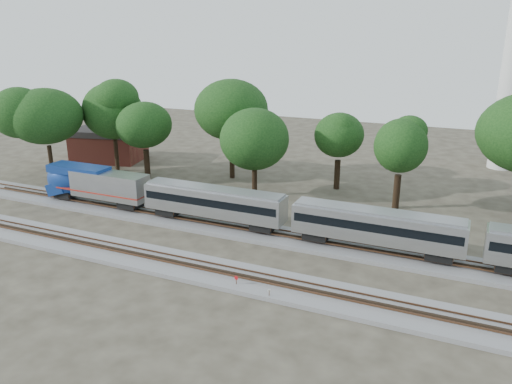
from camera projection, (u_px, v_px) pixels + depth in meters
ground at (194, 249)px, 49.94m from camera, size 160.00×160.00×0.00m
track_far at (222, 227)px, 55.09m from camera, size 160.00×5.00×0.73m
track_near at (172, 263)px, 46.39m from camera, size 160.00×5.00×0.73m
train at (378, 226)px, 47.69m from camera, size 85.20×2.93×4.32m
switch_stand_red at (236, 280)px, 42.08m from camera, size 0.37×0.07×1.15m
switch_stand_white at (269, 293)px, 40.26m from camera, size 0.30×0.14×0.99m
switch_lever at (215, 281)px, 43.25m from camera, size 0.55×0.39×0.30m
brick_building at (109, 144)px, 83.77m from camera, size 12.55×10.07×5.34m
tree_0 at (45, 116)px, 70.88m from camera, size 9.41×9.41×13.26m
tree_1 at (113, 111)px, 75.01m from camera, size 9.46×9.46×13.34m
tree_2 at (144, 125)px, 71.43m from camera, size 8.11×8.11×11.44m
tree_3 at (231, 110)px, 71.17m from camera, size 10.25×10.25×14.45m
tree_4 at (255, 139)px, 64.02m from camera, size 7.71×7.71×10.86m
tree_5 at (339, 135)px, 66.71m from camera, size 7.67×7.67×10.81m
tree_6 at (401, 146)px, 59.13m from camera, size 7.97×7.97×11.23m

